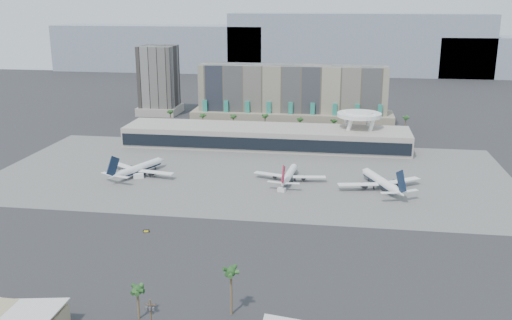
# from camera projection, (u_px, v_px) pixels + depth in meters

# --- Properties ---
(ground) EXTENTS (900.00, 900.00, 0.00)m
(ground) POSITION_uv_depth(u_px,v_px,m) (231.00, 211.00, 239.83)
(ground) COLOR #232326
(ground) RESTS_ON ground
(apron_pad) EXTENTS (260.00, 130.00, 0.06)m
(apron_pad) POSITION_uv_depth(u_px,v_px,m) (251.00, 173.00, 292.14)
(apron_pad) COLOR #5B5B59
(apron_pad) RESTS_ON ground
(mountain_ridge) EXTENTS (680.00, 60.00, 70.00)m
(mountain_ridge) POSITION_uv_depth(u_px,v_px,m) (330.00, 48.00, 674.72)
(mountain_ridge) COLOR gray
(mountain_ridge) RESTS_ON ground
(hotel) EXTENTS (140.00, 30.00, 42.00)m
(hotel) POSITION_uv_depth(u_px,v_px,m) (292.00, 101.00, 399.71)
(hotel) COLOR gray
(hotel) RESTS_ON ground
(office_tower) EXTENTS (30.00, 30.00, 52.00)m
(office_tower) POSITION_uv_depth(u_px,v_px,m) (159.00, 84.00, 437.56)
(office_tower) COLOR black
(office_tower) RESTS_ON ground
(terminal) EXTENTS (170.00, 32.50, 14.50)m
(terminal) POSITION_uv_depth(u_px,v_px,m) (266.00, 136.00, 342.54)
(terminal) COLOR #B4AA9E
(terminal) RESTS_ON ground
(saucer_structure) EXTENTS (26.00, 26.00, 21.89)m
(saucer_structure) POSITION_uv_depth(u_px,v_px,m) (359.00, 117.00, 337.19)
(saucer_structure) COLOR white
(saucer_structure) RESTS_ON ground
(palm_row) EXTENTS (157.80, 2.80, 13.10)m
(palm_row) POSITION_uv_depth(u_px,v_px,m) (283.00, 118.00, 373.89)
(palm_row) COLOR brown
(palm_row) RESTS_ON ground
(utility_pole) EXTENTS (3.20, 0.85, 12.00)m
(utility_pole) POSITION_uv_depth(u_px,v_px,m) (151.00, 317.00, 146.78)
(utility_pole) COLOR #4C3826
(utility_pole) RESTS_ON ground
(airliner_left) EXTENTS (38.08, 39.26, 14.36)m
(airliner_left) POSITION_uv_depth(u_px,v_px,m) (139.00, 168.00, 287.69)
(airliner_left) COLOR white
(airliner_left) RESTS_ON ground
(airliner_centre) EXTENTS (35.82, 36.99, 12.77)m
(airliner_centre) POSITION_uv_depth(u_px,v_px,m) (289.00, 175.00, 278.33)
(airliner_centre) COLOR white
(airliner_centre) RESTS_ON ground
(airliner_right) EXTENTS (39.36, 40.55, 14.92)m
(airliner_right) POSITION_uv_depth(u_px,v_px,m) (381.00, 182.00, 266.19)
(airliner_right) COLOR white
(airliner_right) RESTS_ON ground
(service_vehicle_a) EXTENTS (5.54, 4.20, 2.43)m
(service_vehicle_a) POSITION_uv_depth(u_px,v_px,m) (138.00, 176.00, 283.31)
(service_vehicle_a) COLOR white
(service_vehicle_a) RESTS_ON ground
(service_vehicle_b) EXTENTS (4.04, 3.11, 1.83)m
(service_vehicle_b) POSITION_uv_depth(u_px,v_px,m) (282.00, 190.00, 263.49)
(service_vehicle_b) COLOR silver
(service_vehicle_b) RESTS_ON ground
(taxiway_sign) EXTENTS (2.40, 0.91, 1.09)m
(taxiway_sign) POSITION_uv_depth(u_px,v_px,m) (146.00, 231.00, 217.71)
(taxiway_sign) COLOR black
(taxiway_sign) RESTS_ON ground
(near_palm_a) EXTENTS (6.00, 6.00, 10.23)m
(near_palm_a) POSITION_uv_depth(u_px,v_px,m) (138.00, 295.00, 157.11)
(near_palm_a) COLOR brown
(near_palm_a) RESTS_ON ground
(near_palm_b) EXTENTS (6.00, 6.00, 14.62)m
(near_palm_b) POSITION_uv_depth(u_px,v_px,m) (231.00, 277.00, 158.20)
(near_palm_b) COLOR brown
(near_palm_b) RESTS_ON ground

